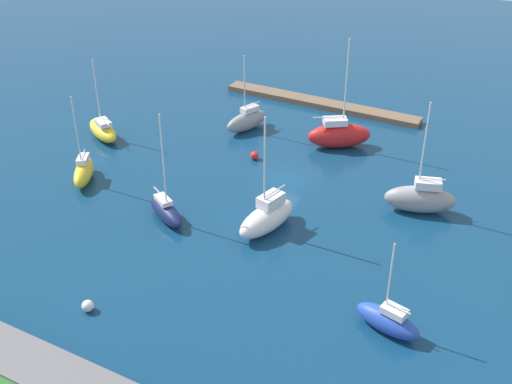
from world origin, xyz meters
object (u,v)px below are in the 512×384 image
object	(u,v)px
pier_dock	(320,103)
sailboat_blue_far_north	(388,320)
sailboat_yellow_west_end	(103,130)
mooring_buoy_white	(88,306)
sailboat_white_outer_mooring	(267,217)
sailboat_red_off_beacon	(339,135)
sailboat_gray_inner_mooring	(420,198)
sailboat_yellow_mid_basin	(84,171)
sailboat_navy_by_breakwater	(166,211)
mooring_buoy_red	(254,155)
sailboat_gray_far_south	(247,120)

from	to	relation	value
pier_dock	sailboat_blue_far_north	bearing A→B (deg)	119.97
sailboat_yellow_west_end	mooring_buoy_white	size ratio (longest dim) A/B	10.13
sailboat_white_outer_mooring	sailboat_red_off_beacon	xyz separation A→B (m)	(0.52, -17.23, 0.14)
sailboat_white_outer_mooring	mooring_buoy_white	world-z (taller)	sailboat_white_outer_mooring
sailboat_yellow_west_end	sailboat_gray_inner_mooring	world-z (taller)	sailboat_gray_inner_mooring
sailboat_yellow_west_end	sailboat_white_outer_mooring	size ratio (longest dim) A/B	0.83
sailboat_yellow_mid_basin	pier_dock	bearing A→B (deg)	125.90
sailboat_gray_inner_mooring	sailboat_yellow_west_end	bearing A→B (deg)	-16.64
sailboat_navy_by_breakwater	mooring_buoy_red	bearing A→B (deg)	113.54
sailboat_gray_inner_mooring	mooring_buoy_red	bearing A→B (deg)	-25.17
sailboat_gray_far_south	sailboat_white_outer_mooring	bearing A→B (deg)	53.45
sailboat_blue_far_north	sailboat_gray_far_south	bearing A→B (deg)	-31.86
sailboat_white_outer_mooring	sailboat_blue_far_north	size ratio (longest dim) A/B	1.48
sailboat_red_off_beacon	sailboat_yellow_mid_basin	bearing A→B (deg)	-169.00
sailboat_gray_inner_mooring	sailboat_white_outer_mooring	bearing A→B (deg)	21.05
pier_dock	sailboat_yellow_west_end	distance (m)	25.59
pier_dock	mooring_buoy_red	xyz separation A→B (m)	(0.44, 15.70, 0.09)
sailboat_yellow_west_end	mooring_buoy_white	world-z (taller)	sailboat_yellow_west_end
sailboat_white_outer_mooring	sailboat_gray_inner_mooring	world-z (taller)	sailboat_white_outer_mooring
mooring_buoy_white	pier_dock	bearing A→B (deg)	-89.86
sailboat_white_outer_mooring	sailboat_gray_inner_mooring	distance (m)	13.66
mooring_buoy_white	sailboat_yellow_mid_basin	bearing A→B (deg)	-48.07
sailboat_yellow_west_end	sailboat_navy_by_breakwater	bearing A→B (deg)	176.24
mooring_buoy_red	sailboat_gray_far_south	bearing A→B (deg)	-54.86
sailboat_navy_by_breakwater	sailboat_yellow_mid_basin	size ratio (longest dim) A/B	1.14
sailboat_red_off_beacon	mooring_buoy_red	world-z (taller)	sailboat_red_off_beacon
sailboat_gray_far_south	sailboat_white_outer_mooring	xyz separation A→B (m)	(-10.96, 16.37, 0.14)
sailboat_yellow_west_end	sailboat_yellow_mid_basin	distance (m)	9.40
sailboat_red_off_beacon	sailboat_gray_inner_mooring	bearing A→B (deg)	-71.05
pier_dock	sailboat_white_outer_mooring	bearing A→B (deg)	103.82
mooring_buoy_white	sailboat_red_off_beacon	bearing A→B (deg)	-100.31
pier_dock	sailboat_navy_by_breakwater	size ratio (longest dim) A/B	2.43
sailboat_blue_far_north	mooring_buoy_red	world-z (taller)	sailboat_blue_far_north
sailboat_blue_far_north	mooring_buoy_red	bearing A→B (deg)	-29.13
sailboat_yellow_west_end	pier_dock	bearing A→B (deg)	-102.43
sailboat_red_off_beacon	mooring_buoy_white	size ratio (longest dim) A/B	13.48
pier_dock	sailboat_gray_inner_mooring	distance (m)	24.34
sailboat_navy_by_breakwater	sailboat_yellow_west_end	bearing A→B (deg)	176.37
sailboat_blue_far_north	mooring_buoy_red	size ratio (longest dim) A/B	8.32
sailboat_gray_far_south	mooring_buoy_white	distance (m)	31.66
sailboat_yellow_mid_basin	sailboat_gray_far_south	bearing A→B (deg)	125.68
pier_dock	sailboat_yellow_mid_basin	bearing A→B (deg)	65.37
sailboat_red_off_beacon	sailboat_navy_by_breakwater	bearing A→B (deg)	-144.96
sailboat_yellow_west_end	sailboat_gray_inner_mooring	size ratio (longest dim) A/B	0.85
sailboat_white_outer_mooring	mooring_buoy_red	size ratio (longest dim) A/B	12.33
pier_dock	sailboat_gray_far_south	bearing A→B (deg)	65.76
pier_dock	sailboat_white_outer_mooring	size ratio (longest dim) A/B	2.32
sailboat_gray_far_south	sailboat_navy_by_breakwater	distance (m)	19.24
sailboat_yellow_mid_basin	mooring_buoy_red	distance (m)	16.71
sailboat_navy_by_breakwater	sailboat_gray_inner_mooring	xyz separation A→B (m)	(-18.75, -11.52, 0.47)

